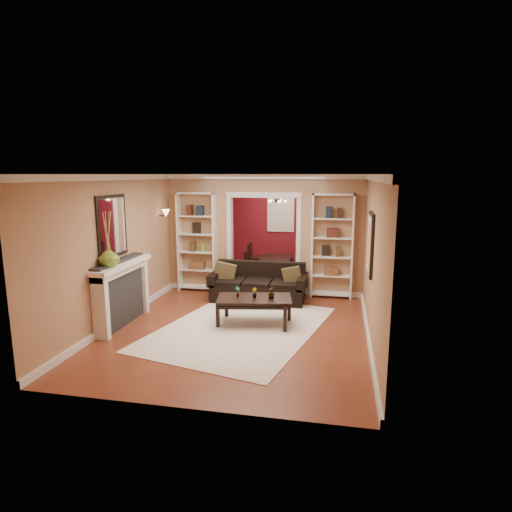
% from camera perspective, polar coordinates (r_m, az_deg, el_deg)
% --- Properties ---
extents(floor, '(8.00, 8.00, 0.00)m').
position_cam_1_polar(floor, '(8.93, -0.35, -6.77)').
color(floor, brown).
rests_on(floor, ground).
extents(ceiling, '(8.00, 8.00, 0.00)m').
position_cam_1_polar(ceiling, '(8.51, -0.37, 10.83)').
color(ceiling, white).
rests_on(ceiling, ground).
extents(wall_back, '(8.00, 0.00, 8.00)m').
position_cam_1_polar(wall_back, '(12.53, 3.34, 4.62)').
color(wall_back, tan).
rests_on(wall_back, ground).
extents(wall_front, '(8.00, 0.00, 8.00)m').
position_cam_1_polar(wall_front, '(4.86, -9.96, -5.46)').
color(wall_front, tan).
rests_on(wall_front, ground).
extents(wall_left, '(0.00, 8.00, 8.00)m').
position_cam_1_polar(wall_left, '(9.33, -14.03, 2.18)').
color(wall_left, tan).
rests_on(wall_left, ground).
extents(wall_right, '(0.00, 8.00, 8.00)m').
position_cam_1_polar(wall_right, '(8.46, 14.74, 1.29)').
color(wall_right, tan).
rests_on(wall_right, ground).
extents(partition_wall, '(4.50, 0.15, 2.70)m').
position_cam_1_polar(partition_wall, '(9.78, 1.06, 2.89)').
color(partition_wall, tan).
rests_on(partition_wall, floor).
extents(red_back_panel, '(4.44, 0.04, 2.64)m').
position_cam_1_polar(red_back_panel, '(12.50, 3.32, 4.47)').
color(red_back_panel, maroon).
rests_on(red_back_panel, floor).
extents(dining_window, '(0.78, 0.03, 0.98)m').
position_cam_1_polar(dining_window, '(12.44, 3.31, 5.50)').
color(dining_window, '#8CA5CC').
rests_on(dining_window, wall_back).
extents(area_rug, '(3.28, 4.03, 0.01)m').
position_cam_1_polar(area_rug, '(7.74, -2.09, -9.54)').
color(area_rug, white).
rests_on(area_rug, floor).
extents(sofa, '(2.07, 0.89, 0.81)m').
position_cam_1_polar(sofa, '(9.24, 0.29, -3.56)').
color(sofa, black).
rests_on(sofa, floor).
extents(pillow_left, '(0.46, 0.16, 0.45)m').
position_cam_1_polar(pillow_left, '(9.33, -4.16, -2.08)').
color(pillow_left, brown).
rests_on(pillow_left, sofa).
extents(pillow_right, '(0.39, 0.15, 0.38)m').
position_cam_1_polar(pillow_right, '(9.07, 4.83, -2.69)').
color(pillow_right, brown).
rests_on(pillow_right, sofa).
extents(coffee_table, '(1.44, 0.95, 0.50)m').
position_cam_1_polar(coffee_table, '(7.85, -0.23, -7.34)').
color(coffee_table, black).
rests_on(coffee_table, floor).
extents(plant_left, '(0.11, 0.12, 0.19)m').
position_cam_1_polar(plant_left, '(7.81, -2.47, -4.77)').
color(plant_left, '#336626').
rests_on(plant_left, coffee_table).
extents(plant_center, '(0.12, 0.13, 0.18)m').
position_cam_1_polar(plant_center, '(7.75, -0.23, -4.94)').
color(plant_center, '#336626').
rests_on(plant_center, coffee_table).
extents(plant_right, '(0.13, 0.13, 0.22)m').
position_cam_1_polar(plant_right, '(7.69, 2.05, -4.92)').
color(plant_right, '#336626').
rests_on(plant_right, coffee_table).
extents(bookshelf_left, '(0.90, 0.30, 2.30)m').
position_cam_1_polar(bookshelf_left, '(10.04, -7.86, 1.84)').
color(bookshelf_left, white).
rests_on(bookshelf_left, floor).
extents(bookshelf_right, '(0.90, 0.30, 2.30)m').
position_cam_1_polar(bookshelf_right, '(9.50, 10.11, 1.26)').
color(bookshelf_right, white).
rests_on(bookshelf_right, floor).
extents(fireplace, '(0.32, 1.70, 1.16)m').
position_cam_1_polar(fireplace, '(8.11, -17.26, -4.83)').
color(fireplace, white).
rests_on(fireplace, floor).
extents(vase, '(0.44, 0.44, 0.36)m').
position_cam_1_polar(vase, '(7.60, -19.02, -0.09)').
color(vase, olive).
rests_on(vase, fireplace).
extents(mirror, '(0.03, 0.95, 1.10)m').
position_cam_1_polar(mirror, '(7.95, -18.64, 3.76)').
color(mirror, silver).
rests_on(mirror, wall_left).
extents(wall_sconce, '(0.18, 0.18, 0.22)m').
position_cam_1_polar(wall_sconce, '(9.73, -12.25, 5.45)').
color(wall_sconce, '#FFE0A5').
rests_on(wall_sconce, wall_left).
extents(framed_art, '(0.04, 0.85, 1.05)m').
position_cam_1_polar(framed_art, '(7.44, 14.94, 1.58)').
color(framed_art, black).
rests_on(framed_art, wall_right).
extents(dining_table, '(1.45, 0.81, 0.51)m').
position_cam_1_polar(dining_table, '(11.38, 2.74, -1.59)').
color(dining_table, black).
rests_on(dining_table, floor).
extents(dining_chair_nw, '(0.49, 0.49, 0.76)m').
position_cam_1_polar(dining_chair_nw, '(11.16, -0.27, -1.18)').
color(dining_chair_nw, black).
rests_on(dining_chair_nw, floor).
extents(dining_chair_ne, '(0.43, 0.43, 0.82)m').
position_cam_1_polar(dining_chair_ne, '(10.99, 5.35, -1.26)').
color(dining_chair_ne, black).
rests_on(dining_chair_ne, floor).
extents(dining_chair_sw, '(0.56, 0.56, 0.88)m').
position_cam_1_polar(dining_chair_sw, '(11.73, 0.31, -0.30)').
color(dining_chair_sw, black).
rests_on(dining_chair_sw, floor).
extents(dining_chair_se, '(0.51, 0.51, 0.78)m').
position_cam_1_polar(dining_chair_se, '(11.58, 5.66, -0.75)').
color(dining_chair_se, black).
rests_on(dining_chair_se, floor).
extents(chandelier, '(0.50, 0.50, 0.30)m').
position_cam_1_polar(chandelier, '(11.19, 2.45, 7.33)').
color(chandelier, '#372619').
rests_on(chandelier, ceiling).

